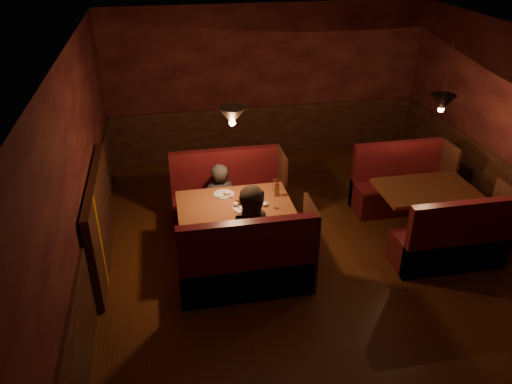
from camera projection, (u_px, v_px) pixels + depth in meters
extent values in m
cube|color=#4D2811|center=(316.00, 253.00, 7.11)|extent=(6.00, 7.00, 0.01)
cube|color=#37211A|center=(331.00, 46.00, 5.71)|extent=(6.00, 7.00, 0.01)
cube|color=black|center=(266.00, 83.00, 9.43)|extent=(6.00, 0.01, 2.90)
cube|color=black|center=(480.00, 376.00, 3.40)|extent=(6.00, 0.01, 2.90)
cube|color=black|center=(80.00, 181.00, 5.91)|extent=(0.01, 7.00, 2.90)
cube|color=black|center=(266.00, 131.00, 9.87)|extent=(6.00, 0.04, 1.00)
cube|color=black|center=(95.00, 247.00, 6.37)|extent=(0.04, 7.00, 1.00)
cube|color=black|center=(512.00, 203.00, 7.37)|extent=(0.04, 7.00, 1.00)
cube|color=black|center=(100.00, 220.00, 6.66)|extent=(0.10, 2.20, 1.30)
cube|color=#B37814|center=(101.00, 243.00, 6.19)|extent=(0.01, 0.12, 1.30)
cylinder|color=#333333|center=(231.00, 84.00, 5.95)|extent=(0.01, 0.01, 0.80)
cone|color=black|center=(232.00, 116.00, 6.14)|extent=(0.34, 0.34, 0.22)
sphere|color=#FFBF72|center=(232.00, 123.00, 6.18)|extent=(0.08, 0.08, 0.08)
cylinder|color=#333333|center=(448.00, 73.00, 6.39)|extent=(0.01, 0.01, 0.80)
cone|color=black|center=(442.00, 103.00, 6.58)|extent=(0.34, 0.34, 0.22)
sphere|color=#FFBF72|center=(441.00, 109.00, 6.62)|extent=(0.08, 0.08, 0.08)
cube|color=brown|center=(234.00, 204.00, 6.74)|extent=(1.53, 0.93, 0.05)
cylinder|color=black|center=(235.00, 230.00, 6.94)|extent=(0.15, 0.15, 0.77)
cylinder|color=black|center=(235.00, 251.00, 7.12)|extent=(0.61, 0.61, 0.04)
cylinder|color=silver|center=(244.00, 207.00, 6.60)|extent=(0.31, 0.31, 0.02)
cube|color=black|center=(239.00, 203.00, 6.64)|extent=(0.10, 0.09, 0.04)
ellipsoid|color=silver|center=(236.00, 204.00, 6.59)|extent=(0.08, 0.08, 0.06)
cube|color=tan|center=(249.00, 207.00, 6.55)|extent=(0.09, 0.06, 0.04)
cylinder|color=silver|center=(240.00, 209.00, 6.53)|extent=(0.05, 0.14, 0.01)
cylinder|color=silver|center=(224.00, 194.00, 6.91)|extent=(0.29, 0.29, 0.02)
ellipsoid|color=beige|center=(227.00, 192.00, 6.88)|extent=(0.11, 0.11, 0.06)
cube|color=silver|center=(225.00, 197.00, 6.82)|extent=(0.22, 0.06, 0.00)
cylinder|color=white|center=(256.00, 196.00, 6.79)|extent=(0.06, 0.06, 0.09)
cylinder|color=white|center=(275.00, 185.00, 6.99)|extent=(0.08, 0.08, 0.16)
cylinder|color=white|center=(277.00, 203.00, 6.55)|extent=(0.08, 0.08, 0.16)
cylinder|color=#47230F|center=(277.00, 190.00, 6.84)|extent=(0.07, 0.07, 0.18)
cylinder|color=#47230F|center=(277.00, 182.00, 6.78)|extent=(0.03, 0.03, 0.08)
ellipsoid|color=white|center=(265.00, 204.00, 6.64)|extent=(0.13, 0.13, 0.05)
cube|color=#4D111A|center=(227.00, 209.00, 7.69)|extent=(1.64, 0.60, 0.49)
cube|color=#4D111A|center=(224.00, 184.00, 7.74)|extent=(1.64, 0.13, 1.15)
cube|color=black|center=(281.00, 186.00, 7.67)|extent=(0.04, 0.60, 1.15)
cube|color=#4D111A|center=(245.00, 272.00, 6.32)|extent=(1.64, 0.60, 0.49)
cube|color=#4D111A|center=(248.00, 262.00, 5.96)|extent=(1.64, 0.13, 1.15)
cube|color=black|center=(310.00, 244.00, 6.31)|extent=(0.04, 0.60, 1.15)
cube|color=brown|center=(426.00, 189.00, 7.21)|extent=(1.38, 0.88, 0.05)
cylinder|color=black|center=(422.00, 212.00, 7.39)|extent=(0.14, 0.14, 0.72)
cylinder|color=black|center=(418.00, 232.00, 7.56)|extent=(0.58, 0.58, 0.04)
cube|color=#4D111A|center=(398.00, 196.00, 8.10)|extent=(1.48, 0.57, 0.47)
cube|color=#4D111A|center=(395.00, 173.00, 8.14)|extent=(1.48, 0.12, 1.09)
cube|color=black|center=(445.00, 175.00, 8.08)|extent=(0.04, 0.57, 1.09)
cube|color=#4D111A|center=(446.00, 248.00, 6.81)|extent=(1.48, 0.57, 0.47)
cube|color=#4D111A|center=(460.00, 238.00, 6.47)|extent=(1.48, 0.12, 1.09)
cube|color=black|center=(502.00, 223.00, 6.79)|extent=(0.04, 0.57, 1.09)
imported|color=#2D2D2D|center=(219.00, 187.00, 7.31)|extent=(0.57, 0.42, 1.45)
imported|color=#392E23|center=(256.00, 223.00, 6.24)|extent=(0.83, 0.66, 1.68)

